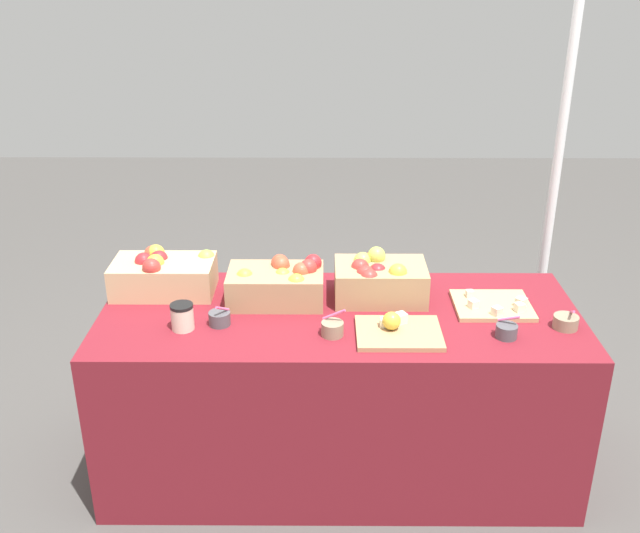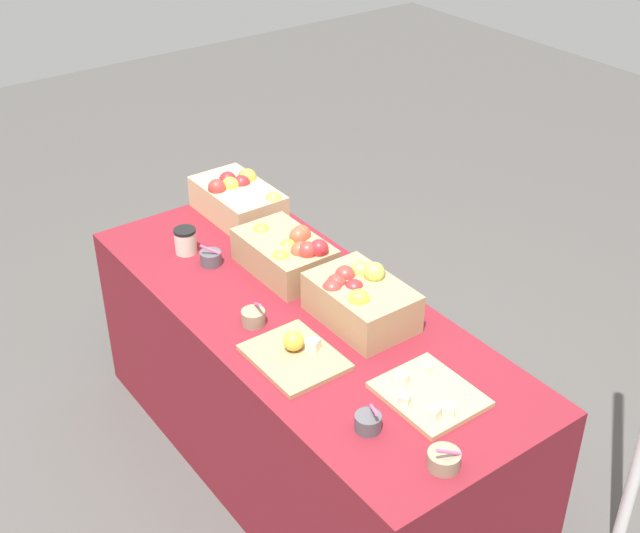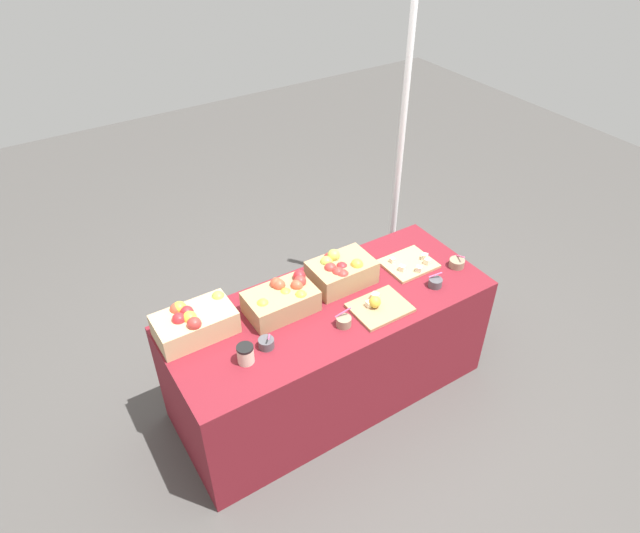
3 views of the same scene
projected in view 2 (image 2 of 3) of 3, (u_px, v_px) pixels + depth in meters
The scene contains 12 objects.
ground_plane at pixel (304, 462), 3.40m from camera, with size 10.00×10.00×0.00m, color #474442.
table at pixel (303, 390), 3.20m from camera, with size 1.90×0.76×0.74m, color maroon.
apple_crate_left at pixel (238, 199), 3.56m from camera, with size 0.42×0.24×0.18m.
apple_crate_middle at pixel (286, 253), 3.19m from camera, with size 0.39×0.24×0.18m.
apple_crate_right at pixel (360, 298), 2.92m from camera, with size 0.37×0.25×0.20m.
cutting_board_front at pixel (295, 354), 2.76m from camera, with size 0.32×0.25×0.09m.
cutting_board_back at pixel (429, 395), 2.60m from camera, with size 0.30×0.26×0.05m.
sample_bowl_near at pixel (444, 460), 2.35m from camera, with size 0.09×0.09×0.09m.
sample_bowl_mid at pixel (211, 258), 3.26m from camera, with size 0.08×0.09×0.10m.
sample_bowl_far at pixel (253, 317), 2.92m from camera, with size 0.09×0.08×0.11m.
sample_bowl_extra at pixel (368, 422), 2.47m from camera, with size 0.08×0.08×0.09m.
coffee_cup at pixel (185, 241), 3.32m from camera, with size 0.09×0.09×0.10m.
Camera 2 is at (2.03, -1.41, 2.46)m, focal length 47.67 mm.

